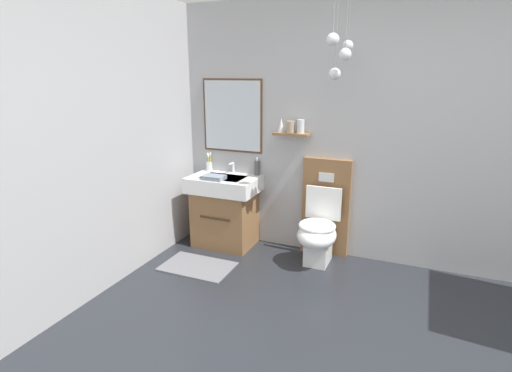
{
  "coord_description": "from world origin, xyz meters",
  "views": [
    {
      "loc": [
        0.05,
        -1.85,
        1.81
      ],
      "look_at": [
        -1.4,
        1.64,
        0.76
      ],
      "focal_mm": 28.43,
      "sensor_mm": 36.0,
      "label": 1
    }
  ],
  "objects_px": {
    "soap_dispenser": "(257,168)",
    "folded_hand_towel": "(214,178)",
    "vanity_sink_left": "(225,209)",
    "toothbrush_cup": "(209,165)",
    "toilet": "(321,224)"
  },
  "relations": [
    {
      "from": "soap_dispenser",
      "to": "folded_hand_towel",
      "type": "distance_m",
      "value": 0.48
    },
    {
      "from": "vanity_sink_left",
      "to": "folded_hand_towel",
      "type": "bearing_deg",
      "value": -104.1
    },
    {
      "from": "toothbrush_cup",
      "to": "soap_dispenser",
      "type": "bearing_deg",
      "value": 1.0
    },
    {
      "from": "vanity_sink_left",
      "to": "soap_dispenser",
      "type": "height_order",
      "value": "soap_dispenser"
    },
    {
      "from": "vanity_sink_left",
      "to": "folded_hand_towel",
      "type": "xyz_separation_m",
      "value": [
        -0.04,
        -0.16,
        0.38
      ]
    },
    {
      "from": "toothbrush_cup",
      "to": "folded_hand_towel",
      "type": "distance_m",
      "value": 0.42
    },
    {
      "from": "vanity_sink_left",
      "to": "soap_dispenser",
      "type": "distance_m",
      "value": 0.56
    },
    {
      "from": "soap_dispenser",
      "to": "folded_hand_towel",
      "type": "height_order",
      "value": "soap_dispenser"
    },
    {
      "from": "soap_dispenser",
      "to": "folded_hand_towel",
      "type": "bearing_deg",
      "value": -133.41
    },
    {
      "from": "folded_hand_towel",
      "to": "vanity_sink_left",
      "type": "bearing_deg",
      "value": 75.9
    },
    {
      "from": "vanity_sink_left",
      "to": "soap_dispenser",
      "type": "relative_size",
      "value": 4.03
    },
    {
      "from": "vanity_sink_left",
      "to": "toilet",
      "type": "xyz_separation_m",
      "value": [
        1.05,
        0.02,
        -0.03
      ]
    },
    {
      "from": "vanity_sink_left",
      "to": "toothbrush_cup",
      "type": "distance_m",
      "value": 0.53
    },
    {
      "from": "toothbrush_cup",
      "to": "soap_dispenser",
      "type": "xyz_separation_m",
      "value": [
        0.57,
        0.01,
        0.02
      ]
    },
    {
      "from": "soap_dispenser",
      "to": "toilet",
      "type": "bearing_deg",
      "value": -12.73
    }
  ]
}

